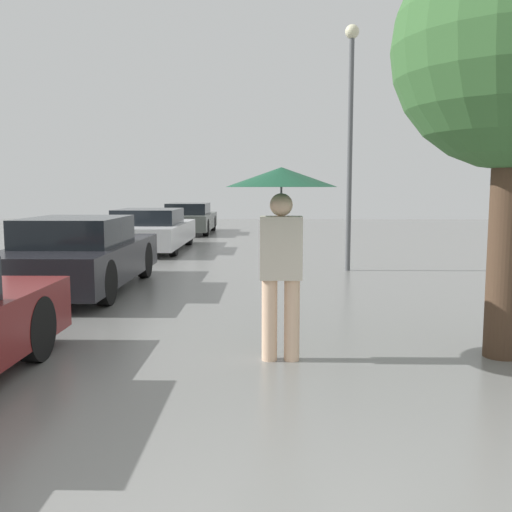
{
  "coord_description": "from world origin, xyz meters",
  "views": [
    {
      "loc": [
        -0.17,
        -1.57,
        1.71
      ],
      "look_at": [
        -0.28,
        3.97,
        1.05
      ],
      "focal_mm": 40.0,
      "sensor_mm": 36.0,
      "label": 1
    }
  ],
  "objects_px": {
    "parked_car_farthest": "(189,219)",
    "pedestrian": "(281,208)",
    "parked_car_third": "(151,230)",
    "street_lamp": "(350,118)",
    "parked_car_second": "(80,255)"
  },
  "relations": [
    {
      "from": "parked_car_second",
      "to": "street_lamp",
      "type": "height_order",
      "value": "street_lamp"
    },
    {
      "from": "parked_car_third",
      "to": "parked_car_farthest",
      "type": "relative_size",
      "value": 1.07
    },
    {
      "from": "parked_car_second",
      "to": "parked_car_farthest",
      "type": "bearing_deg",
      "value": 89.21
    },
    {
      "from": "parked_car_third",
      "to": "street_lamp",
      "type": "height_order",
      "value": "street_lamp"
    },
    {
      "from": "parked_car_third",
      "to": "street_lamp",
      "type": "bearing_deg",
      "value": -37.82
    },
    {
      "from": "pedestrian",
      "to": "parked_car_third",
      "type": "relative_size",
      "value": 0.42
    },
    {
      "from": "parked_car_second",
      "to": "street_lamp",
      "type": "xyz_separation_m",
      "value": [
        4.82,
        2.37,
        2.52
      ]
    },
    {
      "from": "parked_car_second",
      "to": "street_lamp",
      "type": "distance_m",
      "value": 5.94
    },
    {
      "from": "pedestrian",
      "to": "parked_car_second",
      "type": "bearing_deg",
      "value": 130.14
    },
    {
      "from": "parked_car_third",
      "to": "street_lamp",
      "type": "xyz_separation_m",
      "value": [
        4.91,
        -3.81,
        2.56
      ]
    },
    {
      "from": "parked_car_second",
      "to": "parked_car_farthest",
      "type": "relative_size",
      "value": 1.01
    },
    {
      "from": "street_lamp",
      "to": "parked_car_farthest",
      "type": "bearing_deg",
      "value": 115.53
    },
    {
      "from": "parked_car_farthest",
      "to": "pedestrian",
      "type": "bearing_deg",
      "value": -78.97
    },
    {
      "from": "pedestrian",
      "to": "street_lamp",
      "type": "distance_m",
      "value": 6.65
    },
    {
      "from": "pedestrian",
      "to": "street_lamp",
      "type": "height_order",
      "value": "street_lamp"
    }
  ]
}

